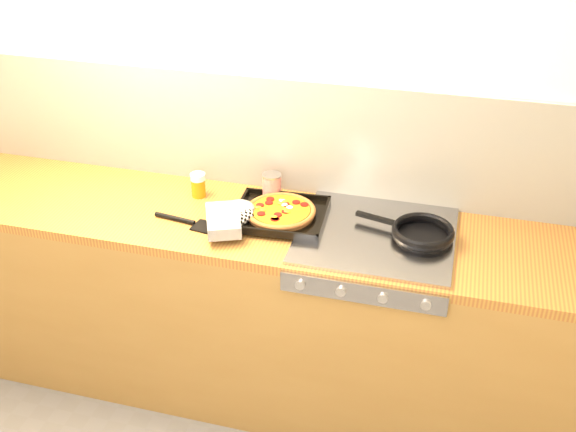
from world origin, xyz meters
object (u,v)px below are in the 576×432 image
(tomato_can, at_px, (272,187))
(juice_glass, at_px, (198,185))
(pizza_on_tray, at_px, (265,214))
(frying_pan, at_px, (421,233))

(tomato_can, xyz_separation_m, juice_glass, (-0.31, -0.06, -0.00))
(pizza_on_tray, distance_m, tomato_can, 0.20)
(pizza_on_tray, distance_m, frying_pan, 0.62)
(juice_glass, bearing_deg, tomato_can, 10.73)
(frying_pan, bearing_deg, pizza_on_tray, -177.68)
(tomato_can, distance_m, juice_glass, 0.32)
(pizza_on_tray, xyz_separation_m, tomato_can, (-0.03, 0.19, 0.02))
(pizza_on_tray, relative_size, tomato_can, 4.16)
(frying_pan, height_order, tomato_can, tomato_can)
(pizza_on_tray, distance_m, juice_glass, 0.36)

